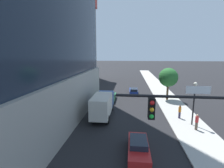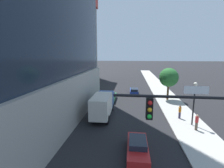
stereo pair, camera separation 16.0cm
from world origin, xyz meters
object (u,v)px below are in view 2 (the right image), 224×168
object	(u,v)px
pedestrian_red_shirt	(197,122)
traffic_light_pole	(199,128)
car_red	(138,147)
box_truck	(103,104)
street_tree	(169,78)
car_blue	(134,91)
construction_building	(68,34)
pedestrian_orange_shirt	(180,112)
car_green	(110,97)
street_lamp	(194,97)

from	to	relation	value
pedestrian_red_shirt	traffic_light_pole	bearing A→B (deg)	-111.37
car_red	box_truck	xyz separation A→B (m)	(-4.39, 8.23, 1.08)
street_tree	car_blue	distance (m)	8.20
construction_building	car_blue	bearing A→B (deg)	-38.00
street_tree	pedestrian_orange_shirt	distance (m)	9.52
street_tree	pedestrian_red_shirt	xyz separation A→B (m)	(0.54, -12.22, -3.18)
traffic_light_pole	pedestrian_orange_shirt	size ratio (longest dim) A/B	4.02
construction_building	traffic_light_pole	size ratio (longest dim) A/B	5.08
construction_building	car_blue	distance (m)	29.05
box_truck	pedestrian_red_shirt	xyz separation A→B (m)	(10.95, -3.06, -0.73)
traffic_light_pole	car_green	xyz separation A→B (m)	(-7.01, 21.01, -4.16)
construction_building	traffic_light_pole	distance (m)	48.99
car_red	car_green	xyz separation A→B (m)	(-4.39, 16.13, 0.01)
car_red	box_truck	world-z (taller)	box_truck
street_tree	pedestrian_red_shirt	distance (m)	12.63
pedestrian_red_shirt	pedestrian_orange_shirt	size ratio (longest dim) A/B	1.03
street_lamp	traffic_light_pole	bearing A→B (deg)	-109.15
car_blue	car_green	size ratio (longest dim) A/B	0.94
street_lamp	box_truck	bearing A→B (deg)	171.19
street_tree	car_blue	bearing A→B (deg)	144.51
pedestrian_red_shirt	pedestrian_orange_shirt	distance (m)	3.38
car_blue	traffic_light_pole	bearing A→B (deg)	-84.35
street_lamp	pedestrian_red_shirt	xyz separation A→B (m)	(-0.03, -1.36, -2.49)
box_truck	car_blue	bearing A→B (deg)	71.93
car_red	pedestrian_red_shirt	xyz separation A→B (m)	(6.56, 5.17, 0.35)
street_tree	car_green	world-z (taller)	street_tree
construction_building	car_red	world-z (taller)	construction_building
construction_building	street_lamp	distance (m)	42.29
car_green	car_red	bearing A→B (deg)	-74.79
construction_building	pedestrian_red_shirt	world-z (taller)	construction_building
construction_building	car_green	xyz separation A→B (m)	(15.76, -21.28, -13.76)
street_lamp	pedestrian_orange_shirt	bearing A→B (deg)	115.41
construction_building	car_green	world-z (taller)	construction_building
traffic_light_pole	car_green	distance (m)	22.54
box_truck	traffic_light_pole	bearing A→B (deg)	-61.86
traffic_light_pole	pedestrian_red_shirt	xyz separation A→B (m)	(3.93, 10.05, -3.81)
street_lamp	street_tree	xyz separation A→B (m)	(-0.57, 10.85, 0.69)
car_red	pedestrian_orange_shirt	distance (m)	10.17
street_lamp	car_blue	xyz separation A→B (m)	(-6.59, 15.14, -2.86)
traffic_light_pole	car_red	size ratio (longest dim) A/B	1.55
car_red	street_tree	bearing A→B (deg)	70.91
car_red	traffic_light_pole	bearing A→B (deg)	-61.73
car_red	street_lamp	bearing A→B (deg)	44.75
construction_building	car_blue	xyz separation A→B (m)	(20.15, -15.74, -13.79)
street_lamp	car_blue	size ratio (longest dim) A/B	1.14
construction_building	street_lamp	world-z (taller)	construction_building
car_green	pedestrian_orange_shirt	world-z (taller)	pedestrian_orange_shirt
pedestrian_red_shirt	street_lamp	bearing A→B (deg)	88.74
traffic_light_pole	car_red	world-z (taller)	traffic_light_pole
car_green	pedestrian_red_shirt	bearing A→B (deg)	-45.05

